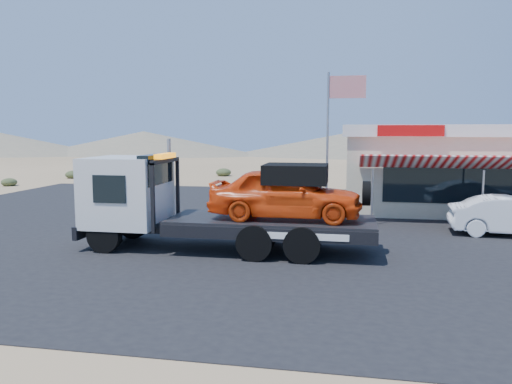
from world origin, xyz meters
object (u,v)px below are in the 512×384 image
(jerky_store, at_px, (453,166))
(flagpole, at_px, (333,128))
(tow_truck, at_px, (219,199))
(white_sedan, at_px, (512,216))

(jerky_store, distance_m, flagpole, 7.36)
(tow_truck, xyz_separation_m, jerky_store, (8.81, 10.57, 0.40))
(white_sedan, relative_size, flagpole, 0.69)
(white_sedan, distance_m, jerky_store, 6.89)
(white_sedan, xyz_separation_m, jerky_store, (-0.75, 6.73, 1.28))
(jerky_store, relative_size, flagpole, 1.73)
(tow_truck, height_order, white_sedan, tow_truck)
(white_sedan, bearing_deg, jerky_store, 10.37)
(jerky_store, height_order, flagpole, flagpole)
(tow_truck, bearing_deg, white_sedan, 21.89)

